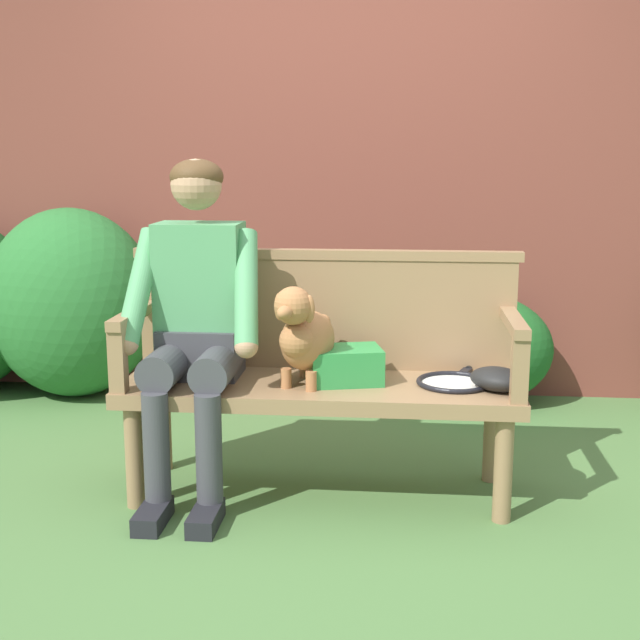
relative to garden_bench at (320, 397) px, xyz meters
name	(u,v)px	position (x,y,z in m)	size (l,w,h in m)	color
ground_plane	(320,493)	(0.00, 0.00, -0.41)	(40.00, 40.00, 0.00)	#4C753D
brick_garden_fence	(347,194)	(0.00, 1.65, 0.72)	(8.00, 0.30, 2.25)	brown
hedge_bush_mid_right	(72,303)	(-1.52, 1.28, 0.13)	(0.96, 0.80, 1.06)	#286B2D
hedge_bush_far_right	(476,349)	(0.73, 1.31, -0.10)	(0.82, 0.53, 0.62)	#1E5B23
garden_bench	(320,397)	(0.00, 0.00, 0.00)	(1.57, 0.52, 0.47)	#93704C
bench_backrest	(325,308)	(0.00, 0.23, 0.32)	(1.61, 0.06, 0.50)	#93704C
bench_armrest_left_end	(128,333)	(-0.74, -0.09, 0.27)	(0.06, 0.52, 0.28)	#93704C
bench_armrest_right_end	(516,341)	(0.74, -0.09, 0.27)	(0.06, 0.52, 0.28)	#93704C
person_seated	(196,314)	(-0.49, -0.02, 0.33)	(0.56, 0.66, 1.34)	black
dog_on_bench	(304,335)	(-0.06, -0.07, 0.27)	(0.27, 0.40, 0.41)	#AD7042
tennis_racket	(455,380)	(0.53, 0.03, 0.07)	(0.37, 0.58, 0.03)	black
baseball_glove	(498,379)	(0.69, -0.06, 0.11)	(0.22, 0.17, 0.09)	black
sports_bag	(345,365)	(0.10, 0.00, 0.13)	(0.28, 0.20, 0.14)	#2D8E42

